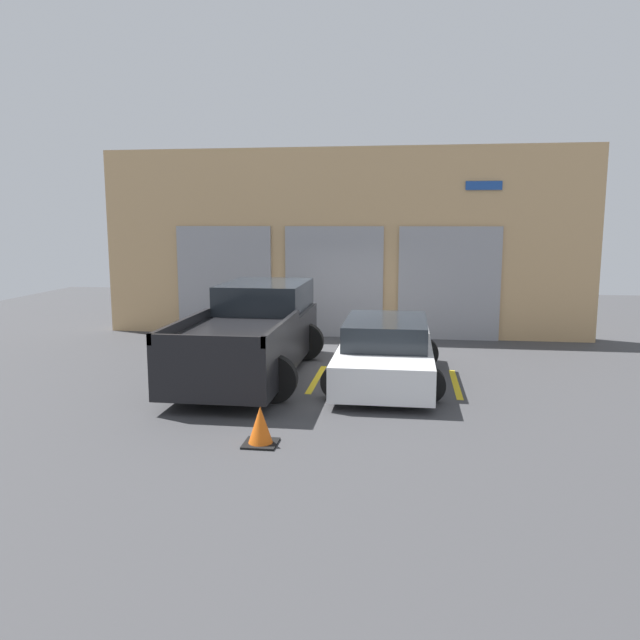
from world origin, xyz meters
The scene contains 8 objects.
ground_plane centered at (0.00, 0.00, 0.00)m, with size 28.00×28.00×0.00m, color #3D3D3F.
shophouse_building centered at (-0.01, 3.28, 2.44)m, with size 13.06×0.68×4.98m.
pickup_truck centered at (-1.34, -1.35, 0.83)m, with size 2.52×5.41×1.75m.
sedan_white centered at (1.34, -1.61, 0.57)m, with size 2.15×4.23×1.21m.
parking_stripe_far_left centered at (-2.69, -1.63, 0.00)m, with size 0.12×2.20×0.01m, color gold.
parking_stripe_left centered at (0.00, -1.63, 0.00)m, with size 0.12×2.20×0.01m, color gold.
parking_stripe_centre centered at (2.69, -1.63, 0.00)m, with size 0.12×2.20×0.01m, color gold.
traffic_cone centered at (-0.25, -5.34, 0.25)m, with size 0.47×0.47×0.55m.
Camera 1 is at (1.72, -13.44, 3.08)m, focal length 35.00 mm.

